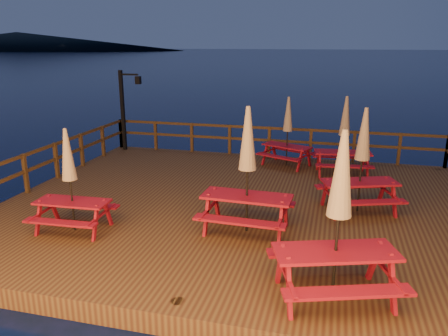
# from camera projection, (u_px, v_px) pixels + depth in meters

# --- Properties ---
(ground) EXTENTS (500.00, 500.00, 0.00)m
(ground) POSITION_uv_depth(u_px,v_px,m) (240.00, 217.00, 11.41)
(ground) COLOR black
(ground) RESTS_ON ground
(deck) EXTENTS (12.00, 10.00, 0.40)m
(deck) POSITION_uv_depth(u_px,v_px,m) (240.00, 210.00, 11.35)
(deck) COLOR #402314
(deck) RESTS_ON ground
(deck_piles) EXTENTS (11.44, 9.44, 1.40)m
(deck_piles) POSITION_uv_depth(u_px,v_px,m) (239.00, 228.00, 11.49)
(deck_piles) COLOR #3E2913
(deck_piles) RESTS_ON ground
(railing) EXTENTS (11.80, 9.75, 1.10)m
(railing) POSITION_uv_depth(u_px,v_px,m) (253.00, 157.00, 12.74)
(railing) COLOR #3E2913
(railing) RESTS_ON deck
(lamp_post) EXTENTS (0.85, 0.18, 3.00)m
(lamp_post) POSITION_uv_depth(u_px,v_px,m) (126.00, 103.00, 16.32)
(lamp_post) COLOR black
(lamp_post) RESTS_ON deck
(headland_left) EXTENTS (180.00, 84.00, 9.00)m
(headland_left) POSITION_uv_depth(u_px,v_px,m) (18.00, 41.00, 225.30)
(headland_left) COLOR black
(headland_left) RESTS_ON ground
(picnic_table_0) EXTENTS (1.88, 1.62, 2.44)m
(picnic_table_0) POSITION_uv_depth(u_px,v_px,m) (344.00, 135.00, 13.34)
(picnic_table_0) COLOR maroon
(picnic_table_0) RESTS_ON deck
(picnic_table_1) EXTENTS (2.00, 1.86, 2.30)m
(picnic_table_1) POSITION_uv_depth(u_px,v_px,m) (288.00, 130.00, 14.36)
(picnic_table_1) COLOR maroon
(picnic_table_1) RESTS_ON deck
(picnic_table_2) EXTENTS (1.66, 1.39, 2.28)m
(picnic_table_2) POSITION_uv_depth(u_px,v_px,m) (70.00, 179.00, 9.33)
(picnic_table_2) COLOR maroon
(picnic_table_2) RESTS_ON deck
(picnic_table_3) EXTENTS (2.17, 1.98, 2.55)m
(picnic_table_3) POSITION_uv_depth(u_px,v_px,m) (362.00, 159.00, 10.38)
(picnic_table_3) COLOR maroon
(picnic_table_3) RESTS_ON deck
(picnic_table_4) EXTENTS (2.35, 2.14, 2.78)m
(picnic_table_4) POSITION_uv_depth(u_px,v_px,m) (339.00, 215.00, 6.74)
(picnic_table_4) COLOR maroon
(picnic_table_4) RESTS_ON deck
(picnic_table_5) EXTENTS (1.98, 1.65, 2.75)m
(picnic_table_5) POSITION_uv_depth(u_px,v_px,m) (247.00, 169.00, 9.22)
(picnic_table_5) COLOR maroon
(picnic_table_5) RESTS_ON deck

